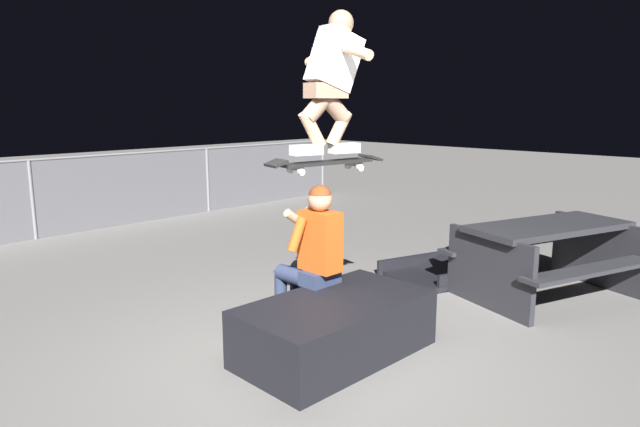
{
  "coord_description": "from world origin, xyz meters",
  "views": [
    {
      "loc": [
        -2.83,
        -2.84,
        1.92
      ],
      "look_at": [
        0.4,
        0.29,
        1.05
      ],
      "focal_mm": 31.59,
      "sensor_mm": 36.0,
      "label": 1
    }
  ],
  "objects_px": {
    "ledge_box_main": "(335,328)",
    "skater_airborne": "(332,76)",
    "picnic_table_back": "(547,248)",
    "kicker_ramp": "(448,271)",
    "person_sitting_on_ledge": "(311,252)",
    "skateboard": "(326,163)"
  },
  "relations": [
    {
      "from": "skater_airborne",
      "to": "kicker_ramp",
      "type": "relative_size",
      "value": 0.76
    },
    {
      "from": "skateboard",
      "to": "picnic_table_back",
      "type": "relative_size",
      "value": 0.51
    },
    {
      "from": "skater_airborne",
      "to": "picnic_table_back",
      "type": "bearing_deg",
      "value": -23.1
    },
    {
      "from": "skater_airborne",
      "to": "picnic_table_back",
      "type": "distance_m",
      "value": 2.9
    },
    {
      "from": "skateboard",
      "to": "kicker_ramp",
      "type": "xyz_separation_m",
      "value": [
        2.11,
        0.09,
        -1.39
      ]
    },
    {
      "from": "skater_airborne",
      "to": "picnic_table_back",
      "type": "relative_size",
      "value": 0.55
    },
    {
      "from": "ledge_box_main",
      "to": "skateboard",
      "type": "relative_size",
      "value": 1.46
    },
    {
      "from": "kicker_ramp",
      "to": "picnic_table_back",
      "type": "distance_m",
      "value": 1.14
    },
    {
      "from": "skateboard",
      "to": "kicker_ramp",
      "type": "relative_size",
      "value": 0.71
    },
    {
      "from": "ledge_box_main",
      "to": "skateboard",
      "type": "distance_m",
      "value": 1.31
    },
    {
      "from": "kicker_ramp",
      "to": "picnic_table_back",
      "type": "height_order",
      "value": "picnic_table_back"
    },
    {
      "from": "person_sitting_on_ledge",
      "to": "kicker_ramp",
      "type": "xyz_separation_m",
      "value": [
        2.17,
        -0.01,
        -0.64
      ]
    },
    {
      "from": "kicker_ramp",
      "to": "picnic_table_back",
      "type": "bearing_deg",
      "value": -82.64
    },
    {
      "from": "person_sitting_on_ledge",
      "to": "skater_airborne",
      "type": "height_order",
      "value": "skater_airborne"
    },
    {
      "from": "ledge_box_main",
      "to": "kicker_ramp",
      "type": "xyz_separation_m",
      "value": [
        2.38,
        0.45,
        -0.16
      ]
    },
    {
      "from": "person_sitting_on_ledge",
      "to": "kicker_ramp",
      "type": "bearing_deg",
      "value": -0.29
    },
    {
      "from": "ledge_box_main",
      "to": "skater_airborne",
      "type": "distance_m",
      "value": 1.98
    },
    {
      "from": "picnic_table_back",
      "to": "person_sitting_on_ledge",
      "type": "bearing_deg",
      "value": 155.46
    },
    {
      "from": "picnic_table_back",
      "to": "kicker_ramp",
      "type": "bearing_deg",
      "value": 97.36
    },
    {
      "from": "picnic_table_back",
      "to": "skater_airborne",
      "type": "bearing_deg",
      "value": 156.9
    },
    {
      "from": "picnic_table_back",
      "to": "ledge_box_main",
      "type": "bearing_deg",
      "value": 166.81
    },
    {
      "from": "ledge_box_main",
      "to": "kicker_ramp",
      "type": "distance_m",
      "value": 2.43
    }
  ]
}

